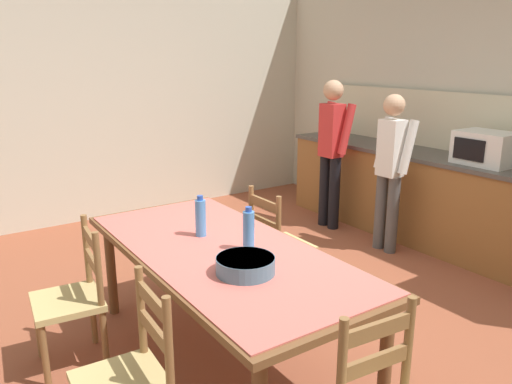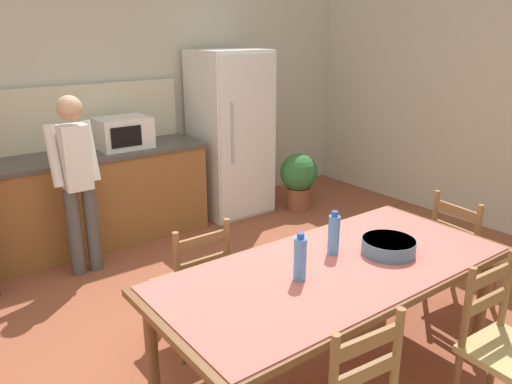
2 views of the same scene
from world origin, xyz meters
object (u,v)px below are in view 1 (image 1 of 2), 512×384
at_px(dining_table, 222,259).
at_px(bottle_off_centre, 249,230).
at_px(bottle_near_centre, 201,217).
at_px(chair_side_near_right, 129,380).
at_px(microwave, 486,148).
at_px(person_at_counter, 390,165).
at_px(chair_side_far_left, 278,246).
at_px(chair_side_near_left, 74,299).
at_px(person_at_sink, 332,147).
at_px(serving_bowl, 245,264).

distance_m(dining_table, bottle_off_centre, 0.25).
bearing_deg(bottle_near_centre, bottle_off_centre, 17.72).
relative_size(bottle_off_centre, chair_side_near_right, 0.30).
bearing_deg(microwave, person_at_counter, -141.08).
distance_m(chair_side_far_left, chair_side_near_left, 1.57).
height_order(microwave, bottle_off_centre, microwave).
bearing_deg(person_at_counter, bottle_off_centre, -159.70).
bearing_deg(bottle_off_centre, person_at_sink, 127.04).
xyz_separation_m(serving_bowl, chair_side_near_right, (0.11, -0.71, -0.37)).
height_order(microwave, person_at_counter, person_at_counter).
relative_size(microwave, chair_side_near_left, 0.55).
height_order(bottle_off_centre, serving_bowl, bottle_off_centre).
xyz_separation_m(bottle_near_centre, chair_side_far_left, (-0.21, 0.79, -0.44)).
xyz_separation_m(dining_table, bottle_near_centre, (-0.27, 0.00, 0.20)).
xyz_separation_m(microwave, chair_side_near_left, (-0.43, -3.60, -0.63)).
bearing_deg(chair_side_near_right, microwave, 101.60).
bearing_deg(chair_side_far_left, chair_side_near_left, 90.12).
xyz_separation_m(chair_side_far_left, chair_side_near_left, (-0.01, -1.57, 0.00)).
xyz_separation_m(bottle_near_centre, bottle_off_centre, (0.38, 0.12, 0.00)).
bearing_deg(person_at_sink, dining_table, -146.26).
bearing_deg(bottle_off_centre, dining_table, -131.55).
distance_m(chair_side_near_left, person_at_counter, 3.11).
relative_size(bottle_off_centre, serving_bowl, 0.84).
bearing_deg(bottle_near_centre, person_at_counter, 100.53).
distance_m(bottle_near_centre, chair_side_near_right, 1.17).
bearing_deg(microwave, dining_table, -88.94).
relative_size(dining_table, person_at_counter, 1.40).
xyz_separation_m(dining_table, person_at_sink, (-1.55, 2.32, 0.23)).
relative_size(chair_side_far_left, chair_side_near_right, 1.00).
height_order(dining_table, chair_side_far_left, chair_side_far_left).
bearing_deg(serving_bowl, bottle_near_centre, 173.13).
height_order(serving_bowl, chair_side_near_left, chair_side_near_left).
height_order(chair_side_near_right, person_at_counter, person_at_counter).
relative_size(bottle_off_centre, person_at_counter, 0.17).
height_order(microwave, chair_side_far_left, microwave).
bearing_deg(bottle_near_centre, serving_bowl, -6.87).
bearing_deg(chair_side_far_left, chair_side_near_right, 121.75).
height_order(microwave, bottle_near_centre, microwave).
relative_size(microwave, bottle_off_centre, 1.85).
relative_size(person_at_sink, person_at_counter, 1.06).
height_order(chair_side_far_left, person_at_sink, person_at_sink).
relative_size(chair_side_near_right, person_at_counter, 0.59).
height_order(dining_table, serving_bowl, serving_bowl).
bearing_deg(chair_side_near_right, person_at_counter, 114.07).
distance_m(microwave, chair_side_near_left, 3.68).
distance_m(chair_side_near_right, person_at_sink, 3.74).
relative_size(bottle_near_centre, person_at_sink, 0.16).
bearing_deg(chair_side_near_left, person_at_sink, 114.72).
xyz_separation_m(bottle_off_centre, chair_side_far_left, (-0.59, 0.66, -0.44)).
distance_m(bottle_off_centre, chair_side_near_left, 1.17).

